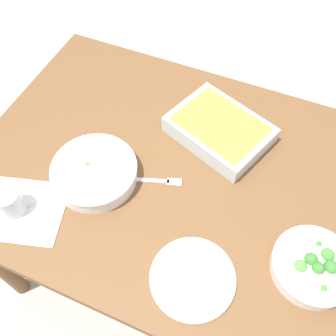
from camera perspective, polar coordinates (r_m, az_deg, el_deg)
ground_plane at (r=1.81m, az=-0.00°, el=-13.09°), size 6.00×6.00×0.00m
dining_table at (r=1.23m, az=-0.00°, el=-2.33°), size 1.20×0.90×0.74m
placemat at (r=1.16m, az=-22.11°, el=-5.80°), size 0.32×0.27×0.00m
stew_bowl at (r=1.13m, az=-11.02°, el=-0.55°), size 0.25×0.25×0.06m
broccoli_bowl at (r=1.05m, az=21.10°, el=-13.67°), size 0.21×0.21×0.07m
baking_dish at (r=1.21m, az=7.81°, el=5.86°), size 0.36×0.31×0.06m
drink_cup at (r=1.13m, az=-22.69°, el=-4.92°), size 0.07×0.07×0.08m
side_plate at (r=1.00m, az=3.74°, el=-16.31°), size 0.22×0.22×0.01m
spoon_by_stew at (r=1.14m, az=-15.12°, el=-3.24°), size 0.12×0.15×0.01m
fork_on_table at (r=1.12m, az=-1.69°, el=-1.97°), size 0.17×0.07×0.01m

